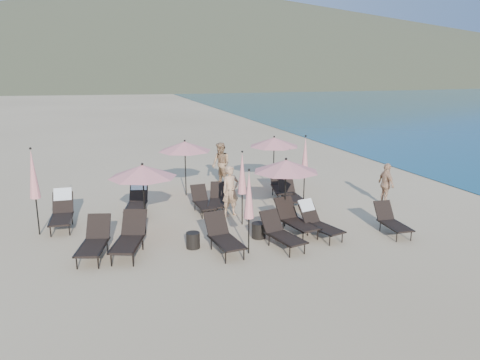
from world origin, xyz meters
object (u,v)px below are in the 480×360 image
object	(u,v)px
lounger_0	(94,240)
umbrella_closed_0	(249,195)
beachgoer_a	(231,191)
lounger_10	(291,194)
lounger_11	(281,185)
umbrella_closed_3	(242,174)
lounger_8	(217,199)
umbrella_closed_2	(33,175)
umbrella_open_1	(286,166)
lounger_1	(130,237)
umbrella_open_3	(274,142)
lounger_6	(62,211)
lounger_2	(223,236)
umbrella_open_2	(185,146)
lounger_9	(203,201)
lounger_5	(392,221)
umbrella_open_0	(143,171)
umbrella_closed_1	(305,157)
lounger_12	(295,219)
beachgoer_b	(221,164)
lounger_7	(137,199)
side_table_0	(193,240)
lounger_3	(281,233)
beachgoer_c	(386,184)
lounger_4	(318,221)
side_table_1	(259,230)

from	to	relation	value
lounger_0	umbrella_closed_0	world-z (taller)	umbrella_closed_0
beachgoer_a	lounger_10	bearing A→B (deg)	-2.80
lounger_11	umbrella_closed_3	world-z (taller)	umbrella_closed_3
lounger_8	umbrella_closed_2	size ratio (longest dim) A/B	0.60
umbrella_open_1	beachgoer_a	distance (m)	2.41
lounger_1	umbrella_open_3	size ratio (longest dim) A/B	0.87
lounger_6	lounger_8	xyz separation A→B (m)	(5.30, 0.21, -0.12)
lounger_2	umbrella_open_2	size ratio (longest dim) A/B	0.78
lounger_9	lounger_11	size ratio (longest dim) A/B	0.80
lounger_9	beachgoer_a	size ratio (longest dim) A/B	0.87
lounger_5	lounger_6	world-z (taller)	lounger_6
lounger_0	lounger_6	distance (m)	3.05
lounger_5	umbrella_open_2	bearing A→B (deg)	134.07
umbrella_open_0	umbrella_closed_1	size ratio (longest dim) A/B	0.84
lounger_2	umbrella_closed_1	bearing A→B (deg)	32.61
lounger_12	umbrella_open_0	size ratio (longest dim) A/B	0.81
lounger_0	beachgoer_b	distance (m)	8.54
lounger_2	umbrella_open_0	distance (m)	3.30
lounger_5	umbrella_closed_2	bearing A→B (deg)	167.16
lounger_1	umbrella_closed_0	distance (m)	3.54
lounger_7	side_table_0	size ratio (longest dim) A/B	4.02
lounger_3	lounger_5	xyz separation A→B (m)	(3.73, -0.03, -0.02)
lounger_10	lounger_12	world-z (taller)	lounger_12
umbrella_closed_0	beachgoer_c	xyz separation A→B (m)	(6.46, 2.87, -0.90)
umbrella_open_2	beachgoer_b	world-z (taller)	umbrella_open_2
lounger_5	lounger_12	size ratio (longest dim) A/B	0.87
umbrella_open_1	side_table_0	xyz separation A→B (m)	(-3.26, -0.91, -1.80)
lounger_1	lounger_7	distance (m)	3.67
lounger_3	lounger_8	world-z (taller)	lounger_3
lounger_2	lounger_5	xyz separation A→B (m)	(5.42, -0.22, -0.04)
lounger_10	side_table_0	bearing A→B (deg)	-141.48
lounger_11	umbrella_closed_1	size ratio (longest dim) A/B	0.72
lounger_12	umbrella_closed_2	bearing A→B (deg)	153.00
lounger_0	lounger_12	bearing A→B (deg)	14.45
lounger_2	umbrella_open_0	size ratio (longest dim) A/B	0.78
lounger_0	beachgoer_c	distance (m)	10.72
lounger_4	side_table_1	world-z (taller)	lounger_4
lounger_10	umbrella_closed_0	xyz separation A→B (m)	(-3.04, -3.93, 1.27)
lounger_8	beachgoer_b	distance (m)	3.65
lounger_11	umbrella_open_1	size ratio (longest dim) A/B	0.85
umbrella_open_0	umbrella_open_1	distance (m)	4.49
lounger_9	umbrella_open_2	world-z (taller)	umbrella_open_2
lounger_9	umbrella_closed_1	bearing A→B (deg)	-9.72
lounger_5	lounger_11	distance (m)	5.19
beachgoer_b	lounger_10	bearing A→B (deg)	5.59
lounger_3	lounger_4	distance (m)	1.51
lounger_5	umbrella_closed_1	xyz separation A→B (m)	(-1.35, 3.50, 1.46)
lounger_9	umbrella_open_2	xyz separation A→B (m)	(-0.13, 2.39, 1.60)
lounger_2	lounger_6	xyz separation A→B (m)	(-4.42, 3.64, 0.08)
lounger_0	lounger_6	xyz separation A→B (m)	(-0.95, 2.90, 0.07)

